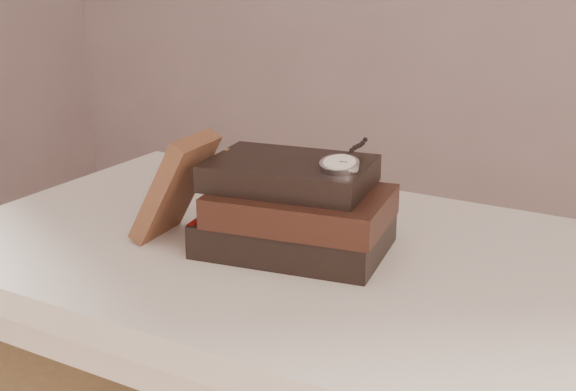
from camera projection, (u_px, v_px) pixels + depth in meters
The scene contains 5 objects.
table at pixel (303, 307), 1.07m from camera, with size 1.00×0.60×0.75m.
book_stack at pixel (295, 210), 1.02m from camera, with size 0.27×0.20×0.12m.
journal at pixel (175, 187), 1.05m from camera, with size 0.02×0.10×0.16m, color #422619.
pocket_watch at pixel (341, 164), 0.96m from camera, with size 0.06×0.15×0.02m.
eyeglasses at pixel (259, 177), 1.12m from camera, with size 0.12×0.13×0.05m.
Camera 1 is at (0.46, -0.50, 1.14)m, focal length 47.59 mm.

